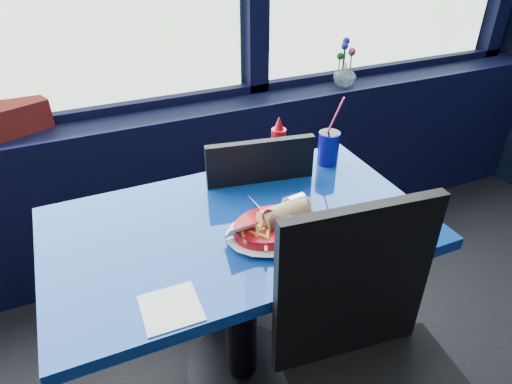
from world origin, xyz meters
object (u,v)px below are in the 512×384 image
chair_near_back (244,215)px  flower_vase (345,72)px  near_table (239,266)px  chair_near_front (378,367)px  food_basket (274,225)px  soda_cup (328,147)px  ketchup_bottle (278,145)px

chair_near_back → flower_vase: 0.99m
near_table → chair_near_front: chair_near_front is taller
flower_vase → food_basket: size_ratio=0.80×
flower_vase → soda_cup: bearing=-127.3°
chair_near_back → ketchup_bottle: size_ratio=4.36×
near_table → chair_near_back: chair_near_back is taller
flower_vase → food_basket: 1.26m
food_basket → soda_cup: size_ratio=1.11×
flower_vase → soda_cup: (-0.46, -0.60, -0.06)m
chair_near_front → soda_cup: (0.28, 0.76, 0.23)m
flower_vase → chair_near_front: bearing=-118.7°
chair_near_back → food_basket: chair_near_back is taller
near_table → ketchup_bottle: 0.47m
chair_near_back → food_basket: size_ratio=3.00×
chair_near_back → food_basket: bearing=89.6°
near_table → ketchup_bottle: bearing=45.1°
chair_near_front → ketchup_bottle: chair_near_front is taller
near_table → flower_vase: flower_vase is taller
near_table → chair_near_back: (0.15, 0.32, -0.04)m
ketchup_bottle → chair_near_front: bearing=-96.5°
flower_vase → soda_cup: flower_vase is taller
near_table → chair_near_back: 0.36m
ketchup_bottle → soda_cup: size_ratio=0.77×
flower_vase → chair_near_back: bearing=-146.8°
soda_cup → chair_near_front: bearing=-110.6°
flower_vase → food_basket: flower_vase is taller
near_table → soda_cup: bearing=26.0°
ketchup_bottle → soda_cup: 0.20m
ketchup_bottle → flower_vase: bearing=40.4°
chair_near_front → food_basket: size_ratio=3.35×
near_table → ketchup_bottle: size_ratio=5.74×
food_basket → ketchup_bottle: size_ratio=1.46×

